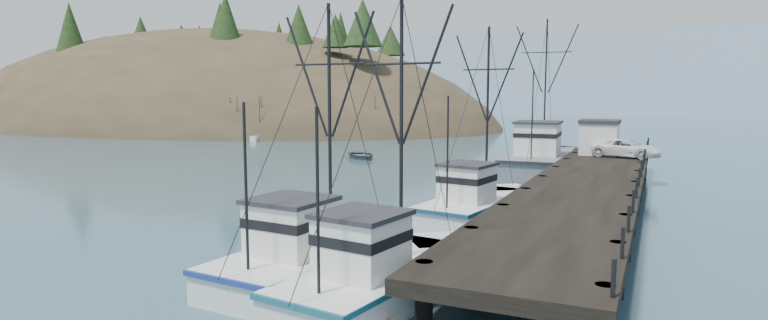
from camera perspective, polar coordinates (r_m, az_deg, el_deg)
ground at (r=28.10m, az=-15.54°, el=-8.37°), size 400.00×400.00×0.00m
pier at (r=37.19m, az=18.79°, el=-2.15°), size 6.00×44.00×2.00m
headland at (r=136.26m, az=-18.19°, el=1.44°), size 134.80×78.00×51.00m
distant_ridge at (r=190.88m, az=22.52°, el=4.05°), size 360.00×40.00×26.00m
distant_ridge_far at (r=213.66m, az=9.14°, el=4.71°), size 180.00×25.00×18.00m
moored_sailboats at (r=90.78m, az=-9.35°, el=2.30°), size 19.93×20.33×6.35m
trawler_near at (r=21.05m, az=0.22°, el=-10.91°), size 4.64×10.54×10.72m
trawler_mid at (r=23.67m, az=-6.45°, el=-8.96°), size 4.45×10.94×10.84m
trawler_far at (r=33.94m, az=8.96°, el=-4.19°), size 4.83×10.77×11.02m
work_vessel at (r=53.43m, az=14.70°, el=0.09°), size 5.56×16.46×13.64m
pier_shed at (r=51.12m, az=19.82°, el=2.09°), size 3.00×3.20×2.80m
pickup_truck at (r=49.58m, az=22.13°, el=1.03°), size 5.50×3.53×1.41m
motorboat at (r=63.02m, az=-2.22°, el=0.16°), size 6.12×6.09×1.04m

